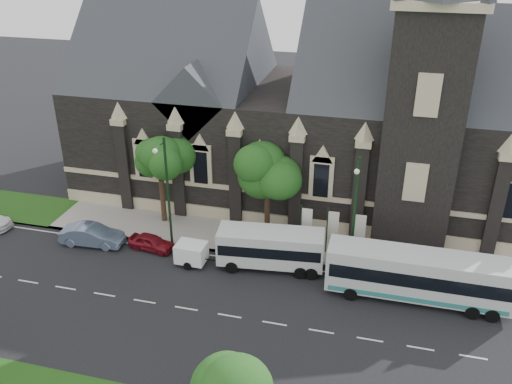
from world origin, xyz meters
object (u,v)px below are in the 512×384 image
(tour_coach, at_px, (418,275))
(shuttle_bus, at_px, (271,247))
(street_lamp_mid, at_px, (166,187))
(banner_flag_left, at_px, (305,224))
(street_lamp_near, at_px, (354,209))
(box_trailer, at_px, (191,253))
(banner_flag_center, at_px, (331,227))
(tree_walk_left, at_px, (163,159))
(banner_flag_right, at_px, (358,230))
(tree_walk_right, at_px, (271,170))
(sedan, at_px, (92,235))
(car_far_red, at_px, (151,242))
(tree_park_east, at_px, (234,376))

(tour_coach, bearing_deg, shuttle_bus, 172.94)
(street_lamp_mid, bearing_deg, banner_flag_left, 10.50)
(street_lamp_near, xyz_separation_m, box_trailer, (-11.50, -2.01, -4.15))
(tour_coach, xyz_separation_m, box_trailer, (-16.13, 0.17, -0.94))
(banner_flag_center, bearing_deg, tree_walk_left, 173.11)
(street_lamp_near, relative_size, box_trailer, 2.82)
(banner_flag_right, bearing_deg, tree_walk_right, 166.40)
(banner_flag_right, height_order, shuttle_bus, banner_flag_right)
(banner_flag_center, bearing_deg, tree_walk_right, 161.36)
(street_lamp_near, xyz_separation_m, sedan, (-20.07, -1.39, -4.29))
(tree_walk_right, height_order, banner_flag_left, tree_walk_right)
(street_lamp_near, bearing_deg, box_trailer, -170.09)
(street_lamp_mid, xyz_separation_m, banner_flag_center, (12.29, 1.91, -2.73))
(sedan, bearing_deg, street_lamp_mid, -81.20)
(car_far_red, bearing_deg, tree_walk_right, -54.88)
(street_lamp_mid, height_order, sedan, street_lamp_mid)
(tree_walk_left, xyz_separation_m, banner_flag_right, (16.08, -1.70, -3.35))
(car_far_red, bearing_deg, tree_walk_left, 13.99)
(street_lamp_mid, bearing_deg, banner_flag_right, 7.60)
(box_trailer, bearing_deg, car_far_red, 164.97)
(banner_flag_center, bearing_deg, tour_coach, -32.79)
(tree_park_east, xyz_separation_m, tree_walk_left, (-11.97, 20.03, 1.12))
(banner_flag_right, relative_size, car_far_red, 1.10)
(banner_flag_left, height_order, tour_coach, banner_flag_left)
(tree_park_east, bearing_deg, banner_flag_right, 77.35)
(street_lamp_mid, xyz_separation_m, shuttle_bus, (8.29, -0.89, -3.40))
(tree_walk_left, height_order, tour_coach, tree_walk_left)
(tour_coach, height_order, box_trailer, tour_coach)
(tour_coach, distance_m, shuttle_bus, 10.42)
(shuttle_bus, bearing_deg, tour_coach, -13.62)
(banner_flag_right, bearing_deg, car_far_red, -169.78)
(tree_park_east, relative_size, street_lamp_near, 0.70)
(street_lamp_near, bearing_deg, tree_park_east, -103.11)
(sedan, distance_m, car_far_red, 4.85)
(street_lamp_mid, bearing_deg, street_lamp_near, 0.00)
(sedan, bearing_deg, street_lamp_near, -90.11)
(shuttle_bus, bearing_deg, car_far_red, 173.51)
(car_far_red, bearing_deg, street_lamp_mid, -47.40)
(street_lamp_mid, xyz_separation_m, box_trailer, (2.50, -2.01, -4.15))
(shuttle_bus, xyz_separation_m, car_far_red, (-9.54, -0.00, -1.09))
(banner_flag_right, bearing_deg, banner_flag_left, 180.00)
(street_lamp_mid, distance_m, tour_coach, 19.03)
(box_trailer, bearing_deg, street_lamp_near, 11.43)
(tree_walk_right, distance_m, street_lamp_mid, 8.10)
(banner_flag_right, bearing_deg, tree_walk_left, 173.96)
(tree_park_east, xyz_separation_m, banner_flag_right, (4.11, 18.32, -2.24))
(banner_flag_left, xyz_separation_m, banner_flag_center, (2.00, 0.00, 0.00))
(tree_walk_left, distance_m, shuttle_bus, 11.76)
(street_lamp_mid, bearing_deg, banner_flag_center, 8.82)
(tree_park_east, xyz_separation_m, tour_coach, (8.46, 14.24, -2.71))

